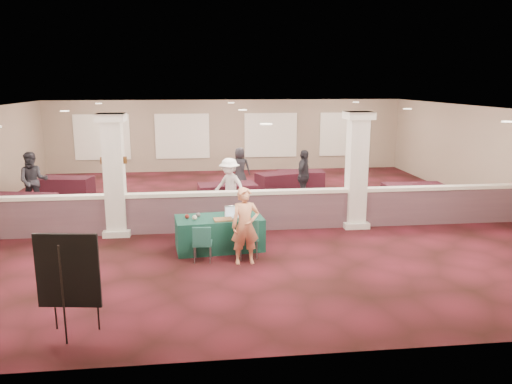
{
  "coord_description": "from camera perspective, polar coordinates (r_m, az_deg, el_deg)",
  "views": [
    {
      "loc": [
        -1.32,
        -14.61,
        3.99
      ],
      "look_at": [
        0.15,
        -2.0,
        1.17
      ],
      "focal_mm": 35.0,
      "sensor_mm": 36.0,
      "label": 1
    }
  ],
  "objects": [
    {
      "name": "conf_chair_side",
      "position": [
        11.29,
        -6.17,
        -5.56
      ],
      "size": [
        0.46,
        0.46,
        0.85
      ],
      "rotation": [
        0.0,
        0.0,
        -0.08
      ],
      "color": "#1D554A",
      "rests_on": "ground"
    },
    {
      "name": "easel_board",
      "position": [
        8.4,
        -20.71,
        -8.55
      ],
      "size": [
        1.0,
        0.55,
        1.71
      ],
      "rotation": [
        0.0,
        0.0,
        -0.14
      ],
      "color": "black",
      "rests_on": "ground"
    },
    {
      "name": "sconce_right",
      "position": [
        13.39,
        -14.78,
        3.55
      ],
      "size": [
        0.12,
        0.12,
        0.18
      ],
      "color": "brown",
      "rests_on": "column_left"
    },
    {
      "name": "yarn_cream",
      "position": [
        11.85,
        -7.03,
        -2.92
      ],
      "size": [
        0.12,
        0.12,
        0.12
      ],
      "primitive_type": "sphere",
      "color": "#EDE4C3",
      "rests_on": "near_table"
    },
    {
      "name": "screen_glow",
      "position": [
        12.12,
        -2.77,
        -2.18
      ],
      "size": [
        0.33,
        0.04,
        0.21
      ],
      "primitive_type": "cube",
      "rotation": [
        0.0,
        0.0,
        0.11
      ],
      "color": "silver",
      "rests_on": "near_table"
    },
    {
      "name": "laptop_screen",
      "position": [
        12.13,
        -2.77,
        -2.09
      ],
      "size": [
        0.36,
        0.05,
        0.24
      ],
      "primitive_type": "cube",
      "rotation": [
        0.0,
        0.0,
        0.11
      ],
      "color": "silver",
      "rests_on": "near_table"
    },
    {
      "name": "wall_back",
      "position": [
        22.77,
        -3.34,
        6.46
      ],
      "size": [
        16.0,
        0.04,
        3.2
      ],
      "primitive_type": "cube",
      "color": "gray",
      "rests_on": "ground"
    },
    {
      "name": "wall_right",
      "position": [
        17.49,
        25.65,
        3.42
      ],
      "size": [
        0.04,
        16.0,
        3.2
      ],
      "primitive_type": "cube",
      "color": "gray",
      "rests_on": "ground"
    },
    {
      "name": "sconce_left",
      "position": [
        13.48,
        -17.14,
        3.47
      ],
      "size": [
        0.12,
        0.12,
        0.18
      ],
      "color": "brown",
      "rests_on": "column_left"
    },
    {
      "name": "far_table_front_right",
      "position": [
        16.8,
        17.6,
        -0.46
      ],
      "size": [
        1.94,
        1.0,
        0.78
      ],
      "primitive_type": "cube",
      "rotation": [
        0.0,
        0.0,
        -0.02
      ],
      "color": "black",
      "rests_on": "ground"
    },
    {
      "name": "ground",
      "position": [
        15.2,
        -1.46,
        -2.71
      ],
      "size": [
        16.0,
        16.0,
        0.0
      ],
      "primitive_type": "plane",
      "color": "#4F131E",
      "rests_on": "ground"
    },
    {
      "name": "scissors",
      "position": [
        11.88,
        -0.63,
        -3.06
      ],
      "size": [
        0.13,
        0.05,
        0.01
      ],
      "primitive_type": "cube",
      "rotation": [
        0.0,
        0.0,
        0.11
      ],
      "color": "#B31325",
      "rests_on": "near_table"
    },
    {
      "name": "woman",
      "position": [
        11.06,
        -1.24,
        -3.9
      ],
      "size": [
        0.65,
        0.46,
        1.73
      ],
      "primitive_type": "imported",
      "rotation": [
        0.0,
        0.0,
        0.08
      ],
      "color": "#D97B5E",
      "rests_on": "ground"
    },
    {
      "name": "yarn_grey",
      "position": [
        12.1,
        -6.63,
        -2.61
      ],
      "size": [
        0.11,
        0.11,
        0.11
      ],
      "primitive_type": "sphere",
      "color": "#4F4F54",
      "rests_on": "near_table"
    },
    {
      "name": "knitting",
      "position": [
        11.79,
        -3.78,
        -3.15
      ],
      "size": [
        0.47,
        0.37,
        0.03
      ],
      "primitive_type": "cube",
      "rotation": [
        0.0,
        0.0,
        0.11
      ],
      "color": "#B8681D",
      "rests_on": "near_table"
    },
    {
      "name": "conf_chair_main",
      "position": [
        11.44,
        -0.99,
        -4.97
      ],
      "size": [
        0.56,
        0.56,
        0.93
      ],
      "rotation": [
        0.0,
        0.0,
        0.22
      ],
      "color": "#1D554A",
      "rests_on": "ground"
    },
    {
      "name": "yarn_red",
      "position": [
        12.0,
        -7.89,
        -2.78
      ],
      "size": [
        0.11,
        0.11,
        0.11
      ],
      "primitive_type": "sphere",
      "color": "maroon",
      "rests_on": "near_table"
    },
    {
      "name": "far_table_back_right",
      "position": [
        18.9,
        5.11,
        1.36
      ],
      "size": [
        1.82,
        1.04,
        0.71
      ],
      "primitive_type": "cube",
      "rotation": [
        0.0,
        0.0,
        -0.1
      ],
      "color": "black",
      "rests_on": "ground"
    },
    {
      "name": "attendee_a",
      "position": [
        17.19,
        -24.1,
        1.14
      ],
      "size": [
        0.98,
        0.68,
        1.85
      ],
      "primitive_type": "imported",
      "rotation": [
        0.0,
        0.0,
        0.22
      ],
      "color": "black",
      "rests_on": "ground"
    },
    {
      "name": "wall_front",
      "position": [
        7.15,
        4.41,
        -7.04
      ],
      "size": [
        16.0,
        0.04,
        3.2
      ],
      "primitive_type": "cube",
      "color": "gray",
      "rests_on": "ground"
    },
    {
      "name": "attendee_c",
      "position": [
        16.77,
        5.46,
        1.8
      ],
      "size": [
        0.93,
        1.15,
        1.78
      ],
      "primitive_type": "imported",
      "rotation": [
        0.0,
        0.0,
        1.08
      ],
      "color": "black",
      "rests_on": "ground"
    },
    {
      "name": "far_table_back_center",
      "position": [
        18.42,
        2.85,
        1.11
      ],
      "size": [
        1.94,
        1.39,
        0.71
      ],
      "primitive_type": "cube",
      "rotation": [
        0.0,
        0.0,
        0.33
      ],
      "color": "black",
      "rests_on": "ground"
    },
    {
      "name": "near_table",
      "position": [
        12.16,
        -4.21,
        -4.71
      ],
      "size": [
        2.17,
        1.25,
        0.8
      ],
      "primitive_type": "cube",
      "rotation": [
        0.0,
        0.0,
        0.11
      ],
      "color": "#103D34",
      "rests_on": "ground"
    },
    {
      "name": "attendee_d",
      "position": [
        18.96,
        -1.85,
        2.76
      ],
      "size": [
        0.83,
        0.54,
        1.57
      ],
      "primitive_type": "imported",
      "rotation": [
        0.0,
        0.0,
        2.97
      ],
      "color": "black",
      "rests_on": "ground"
    },
    {
      "name": "far_table_back_left",
      "position": [
        18.75,
        -20.84,
        0.51
      ],
      "size": [
        1.89,
        1.17,
        0.71
      ],
      "primitive_type": "cube",
      "rotation": [
        0.0,
        0.0,
        -0.17
      ],
      "color": "black",
      "rests_on": "ground"
    },
    {
      "name": "partition_wall",
      "position": [
        13.61,
        -0.89,
        -2.05
      ],
      "size": [
        15.6,
        0.28,
        1.1
      ],
      "color": "brown",
      "rests_on": "ground"
    },
    {
      "name": "laptop_base",
      "position": [
        12.04,
        -2.66,
        -2.84
      ],
      "size": [
        0.38,
        0.29,
        0.02
      ],
      "primitive_type": "cube",
      "rotation": [
        0.0,
        0.0,
        0.11
      ],
      "color": "silver",
      "rests_on": "near_table"
    },
    {
      "name": "attendee_b",
      "position": [
        15.33,
        -3.04,
        0.7
      ],
      "size": [
        1.17,
        1.09,
        1.72
      ],
      "primitive_type": "imported",
      "rotation": [
        0.0,
        0.0,
        -0.69
      ],
      "color": "silver",
      "rests_on": "ground"
    },
    {
      "name": "column_left",
      "position": [
        13.49,
        -15.87,
        1.99
      ],
      "size": [
        0.72,
        0.72,
        3.2
      ],
      "color": "silver",
      "rests_on": "ground"
    },
    {
      "name": "far_table_front_center",
      "position": [
        16.23,
        -3.29,
        -0.37
      ],
      "size": [
        1.95,
        1.13,
        0.75
      ],
      "primitive_type": "cube",
      "rotation": [
        0.0,
        0.0,
        0.11
      ],
      "color": "black",
      "rests_on": "ground"
    },
    {
      "name": "ceiling",
      "position": [
        14.69,
        -1.53,
        9.42
      ],
      "size": [
        16.0,
        16.0,
        0.02
      ],
      "primitive_type": "cube",
      "color": "silver",
      "rests_on": "wall_back"
    },
    {
      "name": "column_right",
      "position": [
        14.0,
        11.42,
        2.59
      ],
      "size": [
        0.72,
        0.72,
        3.2
      ],
      "color": "silver",
      "rests_on": "ground"
    },
    {
      "name": "far_table_front_left",
      "position": [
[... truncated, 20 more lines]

